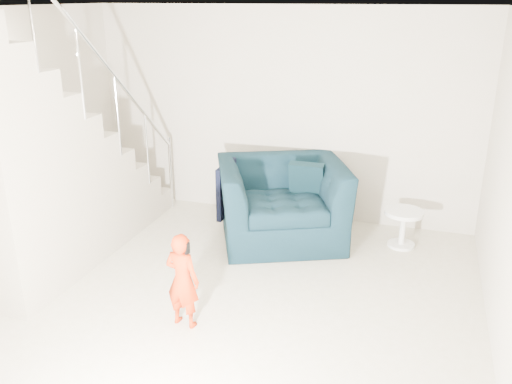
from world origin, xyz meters
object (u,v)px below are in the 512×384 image
toddler (182,280)px  staircase (43,182)px  side_table (403,222)px  armchair (282,202)px

toddler → staircase: size_ratio=0.25×
side_table → armchair: bearing=-171.0°
toddler → armchair: bearing=-92.1°
toddler → side_table: (1.77, 2.26, -0.14)m
side_table → staircase: size_ratio=0.13×
side_table → staircase: 4.04m
armchair → side_table: size_ratio=3.24×
staircase → toddler: bearing=-18.9°
armchair → staircase: (-2.24, -1.39, 0.47)m
armchair → staircase: size_ratio=0.41×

